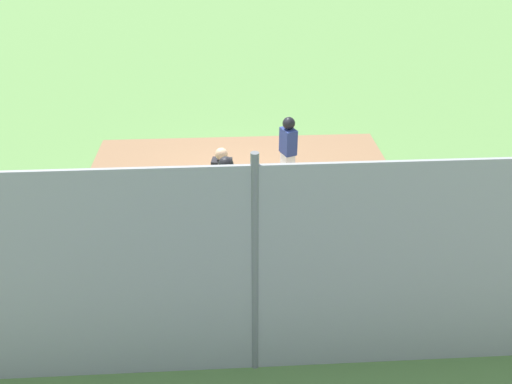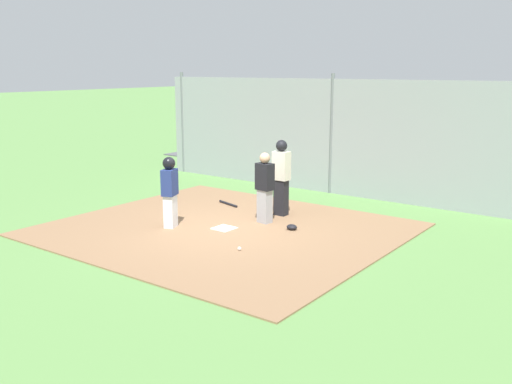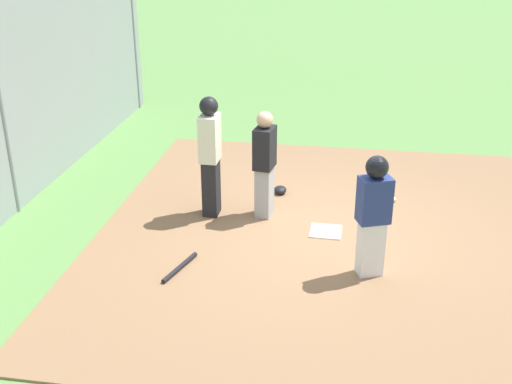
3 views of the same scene
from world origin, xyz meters
TOP-DOWN VIEW (x-y plane):
  - ground_plane at (0.00, 0.00)m, footprint 140.00×140.00m
  - dirt_infield at (0.00, 0.00)m, footprint 7.20×6.40m
  - home_plate at (0.00, 0.00)m, footprint 0.45×0.45m
  - catcher at (-0.42, -0.95)m, footprint 0.41×0.31m
  - umpire at (-0.33, -1.74)m, footprint 0.39×0.27m
  - runner at (1.04, 0.60)m, footprint 0.38×0.45m
  - baseball_bat at (1.33, -1.77)m, footprint 0.75×0.28m
  - catcher_mask at (-1.25, -0.81)m, footprint 0.24×0.20m
  - baseball at (-1.21, 1.00)m, footprint 0.07×0.07m
  - backstop_fence at (0.00, -4.73)m, footprint 12.00×0.10m

SIDE VIEW (x-z plane):
  - ground_plane at x=0.00m, z-range 0.00..0.00m
  - dirt_infield at x=0.00m, z-range 0.00..0.03m
  - home_plate at x=0.00m, z-range 0.03..0.05m
  - baseball_bat at x=1.33m, z-range 0.03..0.09m
  - baseball at x=-1.21m, z-range 0.03..0.10m
  - catcher_mask at x=-1.25m, z-range 0.03..0.15m
  - catcher at x=-0.42m, z-range 0.06..1.67m
  - runner at x=1.04m, z-range 0.13..1.71m
  - umpire at x=-0.33m, z-range 0.09..1.90m
  - backstop_fence at x=0.00m, z-range -0.07..3.28m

